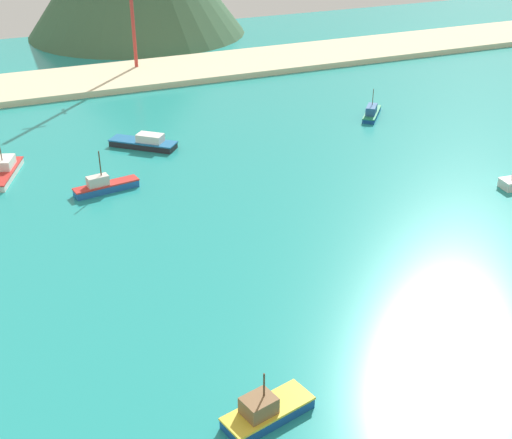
# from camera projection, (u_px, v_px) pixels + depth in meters

# --- Properties ---
(ground) EXTENTS (260.00, 280.00, 0.50)m
(ground) POSITION_uv_depth(u_px,v_px,m) (445.00, 295.00, 71.56)
(ground) COLOR teal
(fishing_boat_3) EXTENTS (10.09, 9.38, 2.32)m
(fishing_boat_3) POSITION_uv_depth(u_px,v_px,m) (145.00, 142.00, 107.47)
(fishing_boat_3) COLOR #232328
(fishing_boat_3) RESTS_ON ground
(fishing_boat_5) EXTENTS (6.73, 11.02, 6.54)m
(fishing_boat_5) POSITION_uv_depth(u_px,v_px,m) (4.00, 171.00, 97.56)
(fishing_boat_5) COLOR silver
(fishing_boat_5) RESTS_ON ground
(fishing_boat_6) EXTENTS (9.19, 3.28, 5.99)m
(fishing_boat_6) POSITION_uv_depth(u_px,v_px,m) (105.00, 186.00, 92.97)
(fishing_boat_6) COLOR #1E5BA8
(fishing_boat_6) RESTS_ON ground
(fishing_boat_7) EXTENTS (7.05, 7.74, 5.14)m
(fishing_boat_7) POSITION_uv_depth(u_px,v_px,m) (372.00, 113.00, 120.25)
(fishing_boat_7) COLOR #14478C
(fishing_boat_7) RESTS_ON ground
(fishing_boat_11) EXTENTS (8.18, 4.58, 4.81)m
(fishing_boat_11) POSITION_uv_depth(u_px,v_px,m) (266.00, 411.00, 54.78)
(fishing_boat_11) COLOR #14478C
(fishing_boat_11) RESTS_ON ground
(beach_strip) EXTENTS (247.00, 19.82, 1.20)m
(beach_strip) POSITION_uv_depth(u_px,v_px,m) (178.00, 70.00, 145.76)
(beach_strip) COLOR beige
(beach_strip) RESTS_ON ground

